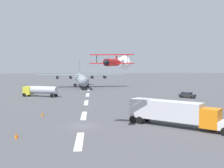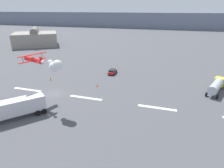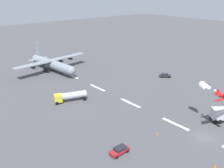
# 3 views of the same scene
# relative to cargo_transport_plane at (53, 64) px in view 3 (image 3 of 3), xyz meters

# --- Properties ---
(ground_plane) EXTENTS (440.00, 440.00, 0.00)m
(ground_plane) POSITION_rel_cargo_transport_plane_xyz_m (-66.73, -2.83, -3.23)
(ground_plane) COLOR #4C4C51
(ground_plane) RESTS_ON ground
(runway_stripe_5) EXTENTS (8.00, 0.90, 0.01)m
(runway_stripe_5) POSITION_rel_cargo_transport_plane_xyz_m (-58.57, -2.83, -3.23)
(runway_stripe_5) COLOR white
(runway_stripe_5) RESTS_ON ground
(runway_stripe_6) EXTENTS (8.00, 0.90, 0.01)m
(runway_stripe_6) POSITION_rel_cargo_transport_plane_xyz_m (-42.25, -2.83, -3.23)
(runway_stripe_6) COLOR white
(runway_stripe_6) RESTS_ON ground
(runway_stripe_7) EXTENTS (8.00, 0.90, 0.01)m
(runway_stripe_7) POSITION_rel_cargo_transport_plane_xyz_m (-25.93, -2.83, -3.23)
(runway_stripe_7) COLOR white
(runway_stripe_7) RESTS_ON ground
(runway_stripe_8) EXTENTS (8.00, 0.90, 0.01)m
(runway_stripe_8) POSITION_rel_cargo_transport_plane_xyz_m (-9.60, -2.83, -3.23)
(runway_stripe_8) COLOR white
(runway_stripe_8) RESTS_ON ground
(cargo_transport_plane) EXTENTS (27.15, 33.03, 10.89)m
(cargo_transport_plane) POSITION_rel_cargo_transport_plane_xyz_m (0.00, 0.00, 0.00)
(cargo_transport_plane) COLOR gray
(cargo_transport_plane) RESTS_ON ground
(stunt_biplane_red) EXTENTS (11.76, 6.79, 2.31)m
(stunt_biplane_red) POSITION_rel_cargo_transport_plane_xyz_m (-63.61, -8.84, 6.16)
(stunt_biplane_red) COLOR red
(fuel_tanker_truck) EXTENTS (5.78, 10.01, 2.90)m
(fuel_tanker_truck) POSITION_rel_cargo_transport_plane_xyz_m (-29.21, 10.23, -1.48)
(fuel_tanker_truck) COLOR yellow
(fuel_tanker_truck) RESTS_ON ground
(followme_car_yellow) EXTENTS (4.24, 4.31, 1.52)m
(followme_car_yellow) POSITION_rel_cargo_transport_plane_xyz_m (-34.52, -29.52, -2.42)
(followme_car_yellow) COLOR #262628
(followme_car_yellow) RESTS_ON ground
(airport_staff_sedan) EXTENTS (2.04, 4.35, 1.52)m
(airport_staff_sedan) POSITION_rel_cargo_transport_plane_xyz_m (-58.05, 16.09, -2.42)
(airport_staff_sedan) COLOR #B21E23
(airport_staff_sedan) RESTS_ON ground
(traffic_cone_near) EXTENTS (0.44, 0.44, 0.75)m
(traffic_cone_near) POSITION_rel_cargo_transport_plane_xyz_m (-73.24, 4.97, -2.86)
(traffic_cone_near) COLOR orange
(traffic_cone_near) RESTS_ON ground
(traffic_cone_far) EXTENTS (0.44, 0.44, 0.75)m
(traffic_cone_far) POSITION_rel_cargo_transport_plane_xyz_m (-58.56, 4.41, -2.86)
(traffic_cone_far) COLOR orange
(traffic_cone_far) RESTS_ON ground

